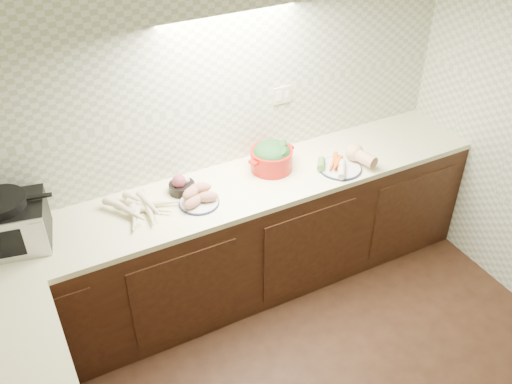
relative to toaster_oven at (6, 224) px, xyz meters
name	(u,v)px	position (x,y,z in m)	size (l,w,h in m)	color
room	(392,239)	(1.32, -1.60, 0.58)	(3.60, 3.60, 2.60)	black
counter	(182,369)	(0.63, -0.91, -0.60)	(3.60, 3.60, 0.90)	black
toaster_oven	(6,224)	(0.00, 0.00, 0.00)	(0.50, 0.42, 0.31)	black
parsnip_pile	(135,209)	(0.71, -0.06, -0.11)	(0.41, 0.41, 0.08)	beige
sweet_potato_plate	(198,197)	(1.09, -0.14, -0.10)	(0.25, 0.25, 0.12)	#16213D
onion_bowl	(181,185)	(1.04, 0.02, -0.10)	(0.17, 0.17, 0.13)	black
dutch_oven	(272,156)	(1.68, -0.01, -0.05)	(0.36, 0.34, 0.20)	#B1120B
veg_plate	(346,159)	(2.15, -0.21, -0.10)	(0.38, 0.32, 0.14)	#16213D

